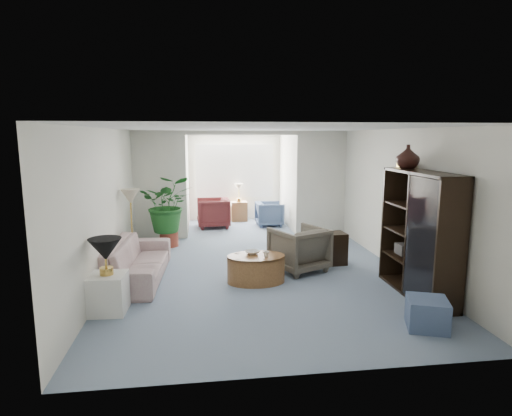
{
  "coord_description": "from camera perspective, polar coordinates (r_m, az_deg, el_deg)",
  "views": [
    {
      "loc": [
        -0.99,
        -6.83,
        2.37
      ],
      "look_at": [
        0.0,
        0.6,
        1.1
      ],
      "focal_mm": 29.75,
      "sensor_mm": 36.0,
      "label": 1
    }
  ],
  "objects": [
    {
      "name": "floor",
      "position": [
        7.3,
        0.63,
        -9.33
      ],
      "size": [
        6.0,
        6.0,
        0.0
      ],
      "primitive_type": "plane",
      "color": "#8594B0",
      "rests_on": "ground"
    },
    {
      "name": "sunroom_floor",
      "position": [
        11.23,
        -2.37,
        -2.57
      ],
      "size": [
        2.6,
        2.6,
        0.0
      ],
      "primitive_type": "plane",
      "color": "#8594B0",
      "rests_on": "ground"
    },
    {
      "name": "back_pier_left",
      "position": [
        9.94,
        -12.81,
        2.91
      ],
      "size": [
        1.2,
        0.12,
        2.5
      ],
      "primitive_type": "cube",
      "color": "silver",
      "rests_on": "ground"
    },
    {
      "name": "back_pier_right",
      "position": [
        10.31,
        8.75,
        3.27
      ],
      "size": [
        1.2,
        0.12,
        2.5
      ],
      "primitive_type": "cube",
      "color": "silver",
      "rests_on": "ground"
    },
    {
      "name": "back_header",
      "position": [
        9.88,
        -1.87,
        10.08
      ],
      "size": [
        2.6,
        0.12,
        0.1
      ],
      "primitive_type": "cube",
      "color": "silver",
      "rests_on": "back_pier_left"
    },
    {
      "name": "window_pane",
      "position": [
        12.09,
        -2.89,
        5.01
      ],
      "size": [
        2.2,
        0.02,
        1.5
      ],
      "primitive_type": "cube",
      "color": "white"
    },
    {
      "name": "window_blinds",
      "position": [
        12.06,
        -2.88,
        5.0
      ],
      "size": [
        2.2,
        0.02,
        1.5
      ],
      "primitive_type": "cube",
      "color": "white"
    },
    {
      "name": "framed_picture",
      "position": [
        7.6,
        19.51,
        4.0
      ],
      "size": [
        0.04,
        0.5,
        0.4
      ],
      "primitive_type": "cube",
      "color": "beige"
    },
    {
      "name": "sofa",
      "position": [
        7.41,
        -15.71,
        -6.83
      ],
      "size": [
        0.96,
        2.22,
        0.64
      ],
      "primitive_type": "imported",
      "rotation": [
        0.0,
        0.0,
        1.52
      ],
      "color": "#BEB0A1",
      "rests_on": "ground"
    },
    {
      "name": "end_table",
      "position": [
        6.2,
        -19.29,
        -10.79
      ],
      "size": [
        0.51,
        0.51,
        0.53
      ],
      "primitive_type": "cube",
      "rotation": [
        0.0,
        0.0,
        -0.05
      ],
      "color": "white",
      "rests_on": "ground"
    },
    {
      "name": "table_lamp",
      "position": [
        6.02,
        -19.61,
        -5.26
      ],
      "size": [
        0.44,
        0.44,
        0.3
      ],
      "primitive_type": "cone",
      "color": "black",
      "rests_on": "end_table"
    },
    {
      "name": "floor_lamp",
      "position": [
        8.35,
        -16.55,
        1.5
      ],
      "size": [
        0.36,
        0.36,
        0.28
      ],
      "primitive_type": "cone",
      "color": "beige",
      "rests_on": "ground"
    },
    {
      "name": "coffee_table",
      "position": [
        7.02,
        0.01,
        -8.18
      ],
      "size": [
        1.2,
        1.2,
        0.45
      ],
      "primitive_type": "cylinder",
      "rotation": [
        0.0,
        0.0,
        0.33
      ],
      "color": "#936035",
      "rests_on": "ground"
    },
    {
      "name": "coffee_bowl",
      "position": [
        7.04,
        -0.51,
        -5.98
      ],
      "size": [
        0.3,
        0.3,
        0.06
      ],
      "primitive_type": "imported",
      "rotation": [
        0.0,
        0.0,
        0.33
      ],
      "color": "silver",
      "rests_on": "coffee_table"
    },
    {
      "name": "coffee_cup",
      "position": [
        6.87,
        1.37,
        -6.23
      ],
      "size": [
        0.12,
        0.12,
        0.09
      ],
      "primitive_type": "imported",
      "rotation": [
        0.0,
        0.0,
        0.33
      ],
      "color": "beige",
      "rests_on": "coffee_table"
    },
    {
      "name": "wingback_chair",
      "position": [
        7.62,
        5.79,
        -5.47
      ],
      "size": [
        1.13,
        1.14,
        0.79
      ],
      "primitive_type": "imported",
      "rotation": [
        0.0,
        0.0,
        3.58
      ],
      "color": "#696253",
      "rests_on": "ground"
    },
    {
      "name": "side_table_dark",
      "position": [
        8.1,
        10.13,
        -5.35
      ],
      "size": [
        0.53,
        0.44,
        0.6
      ],
      "primitive_type": "cube",
      "rotation": [
        0.0,
        0.0,
        0.09
      ],
      "color": "black",
      "rests_on": "ground"
    },
    {
      "name": "entertainment_cabinet",
      "position": [
        6.76,
        21.13,
        -3.31
      ],
      "size": [
        0.45,
        1.68,
        1.87
      ],
      "primitive_type": "cube",
      "color": "black",
      "rests_on": "ground"
    },
    {
      "name": "cabinet_urn",
      "position": [
        7.05,
        19.73,
        6.51
      ],
      "size": [
        0.36,
        0.36,
        0.37
      ],
      "primitive_type": "imported",
      "color": "black",
      "rests_on": "entertainment_cabinet"
    },
    {
      "name": "ottoman",
      "position": [
        5.85,
        22.03,
        -13.02
      ],
      "size": [
        0.61,
        0.61,
        0.38
      ],
      "primitive_type": "cube",
      "rotation": [
        0.0,
        0.0,
        -0.35
      ],
      "color": "#4E5D86",
      "rests_on": "ground"
    },
    {
      "name": "plant_pot",
      "position": [
        9.46,
        -11.6,
        -4.09
      ],
      "size": [
        0.4,
        0.4,
        0.32
      ],
      "primitive_type": "cylinder",
      "color": "brown",
      "rests_on": "ground"
    },
    {
      "name": "house_plant",
      "position": [
        9.31,
        -11.76,
        0.55
      ],
      "size": [
        1.11,
        0.96,
        1.23
      ],
      "primitive_type": "imported",
      "color": "#205E22",
      "rests_on": "plant_pot"
    },
    {
      "name": "sunroom_chair_blue",
      "position": [
        11.34,
        1.83,
        -0.79
      ],
      "size": [
        0.72,
        0.7,
        0.64
      ],
      "primitive_type": "imported",
      "rotation": [
        0.0,
        0.0,
        1.6
      ],
      "color": "#4E5D86",
      "rests_on": "ground"
    },
    {
      "name": "sunroom_chair_maroon",
      "position": [
        11.19,
        -5.78,
        -0.65
      ],
      "size": [
        0.87,
        0.84,
        0.77
      ],
      "primitive_type": "imported",
      "rotation": [
        0.0,
        0.0,
        -1.55
      ],
      "color": "maroon",
      "rests_on": "ground"
    },
    {
      "name": "sunroom_table",
      "position": [
        11.99,
        -2.3,
        -0.45
      ],
      "size": [
        0.46,
        0.36,
        0.55
      ],
      "primitive_type": "cube",
      "rotation": [
        0.0,
        0.0,
        0.03
      ],
      "color": "#936035",
      "rests_on": "ground"
    },
    {
      "name": "shelf_clutter",
      "position": [
        6.51,
        21.83,
        -3.79
      ],
      "size": [
        0.3,
        1.09,
        1.06
      ],
      "color": "#363331",
      "rests_on": "entertainment_cabinet"
    }
  ]
}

